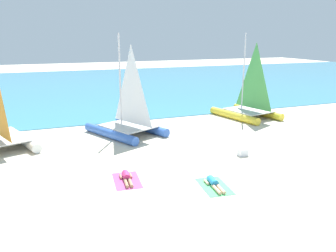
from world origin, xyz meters
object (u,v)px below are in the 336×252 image
sailboat_yellow (248,105)px  towel_left (127,180)px  towel_right (214,186)px  cooler_box (243,152)px  sunbather_left (127,177)px  sailboat_blue (127,120)px  sunbather_right (214,183)px

sailboat_yellow → towel_left: size_ratio=3.28×
sailboat_yellow → towel_right: (-8.40, -10.20, -0.92)m
towel_right → cooler_box: (3.23, 2.86, 0.17)m
sunbather_left → sailboat_blue: bearing=81.2°
towel_right → cooler_box: 4.32m
sunbather_left → sunbather_right: same height
sunbather_left → sunbather_right: 3.74m
sailboat_yellow → sunbather_left: size_ratio=3.98×
sailboat_yellow → cooler_box: sailboat_yellow is taller
sunbather_left → towel_right: bearing=-24.9°
sailboat_yellow → sailboat_blue: bearing=175.3°
sailboat_yellow → towel_left: bearing=-156.5°
sailboat_yellow → sunbather_left: sailboat_yellow is taller
sailboat_blue → towel_right: bearing=-106.0°
towel_left → cooler_box: bearing=8.4°
towel_left → towel_right: bearing=-30.7°
sailboat_yellow → towel_right: bearing=-141.5°
cooler_box → sailboat_yellow: bearing=54.9°
sailboat_blue → sunbather_right: size_ratio=3.97×
towel_left → cooler_box: size_ratio=3.80×
cooler_box → towel_left: bearing=-171.6°
towel_left → sunbather_right: size_ratio=1.21×
towel_right → sailboat_yellow: bearing=50.5°
towel_left → sunbather_left: sunbather_left is taller
sailboat_blue → sunbather_right: (1.30, -8.88, -0.80)m
towel_left → towel_right: (3.22, -1.91, 0.00)m
towel_left → sunbather_left: (0.01, 0.07, 0.13)m
sunbather_left → towel_right: 3.77m
towel_left → cooler_box: 6.53m
towel_right → sunbather_right: (0.01, 0.07, 0.13)m
sunbather_right → cooler_box: 4.27m
sunbather_right → towel_right: bearing=-90.0°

